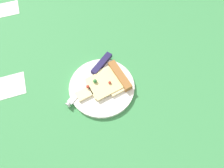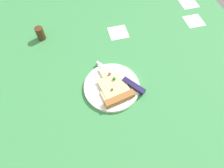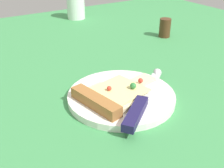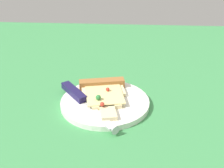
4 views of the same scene
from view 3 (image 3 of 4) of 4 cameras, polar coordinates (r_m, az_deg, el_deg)
ground_plane at (r=65.59cm, az=6.12°, el=-0.25°), size 149.41×149.41×3.00cm
plate at (r=56.58cm, az=1.96°, el=-2.59°), size 22.22×22.22×1.38cm
pizza_slice at (r=54.24cm, az=0.08°, el=-2.24°), size 18.59×12.81×2.60cm
knife at (r=52.78cm, az=6.30°, el=-3.63°), size 20.34×16.24×2.45cm
drinking_glass at (r=115.40cm, az=-7.61°, el=16.01°), size 7.20×7.20×10.53cm
pepper_shaker at (r=94.12cm, az=11.02°, el=11.48°), size 3.74×3.74×6.14cm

